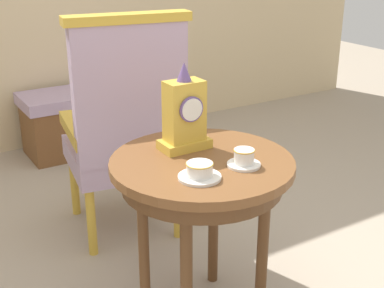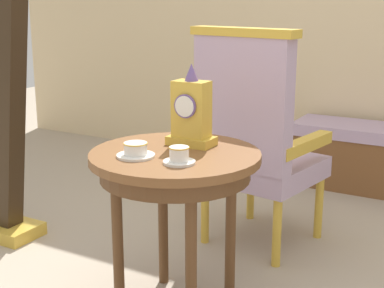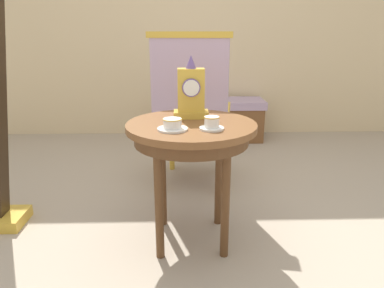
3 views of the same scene
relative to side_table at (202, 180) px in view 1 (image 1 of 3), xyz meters
name	(u,v)px [view 1 (image 1 of 3)]	position (x,y,z in m)	size (l,w,h in m)	color
side_table	(202,180)	(0.00, 0.00, 0.00)	(0.68, 0.68, 0.69)	brown
teacup_left	(200,172)	(-0.09, -0.13, 0.11)	(0.15, 0.15, 0.06)	white
teacup_right	(244,159)	(0.10, -0.13, 0.11)	(0.12, 0.12, 0.06)	white
mantel_clock	(185,115)	(0.00, 0.13, 0.22)	(0.19, 0.11, 0.34)	gold
armchair	(126,126)	(0.03, 0.73, -0.01)	(0.62, 0.61, 1.14)	#B299B7
window_bench	(94,118)	(0.33, 1.98, -0.38)	(1.00, 0.40, 0.44)	#B299B7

